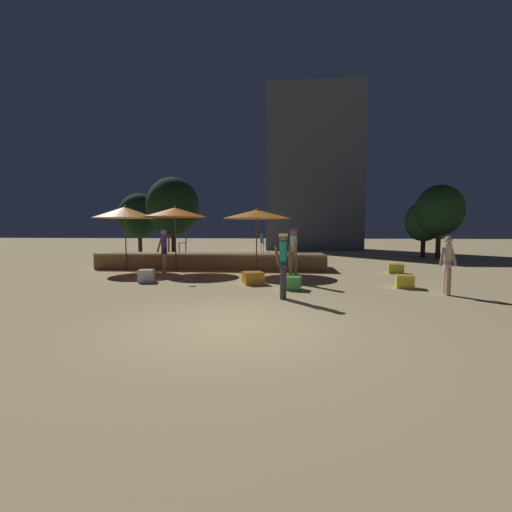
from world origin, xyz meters
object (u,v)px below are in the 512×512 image
patio_umbrella_1 (257,214)px  person_2 (293,252)px  patio_umbrella_2 (125,212)px  person_1 (447,264)px  cube_seat_0 (405,281)px  background_tree_3 (173,207)px  patio_umbrella_0 (175,212)px  person_3 (283,262)px  bistro_chair_0 (264,241)px  frisbee_disc (192,286)px  background_tree_0 (424,222)px  cube_seat_2 (396,269)px  bistro_chair_1 (184,241)px  cube_seat_4 (253,278)px  person_0 (164,250)px  background_tree_2 (439,211)px  cube_seat_1 (146,276)px  background_tree_1 (139,216)px  cube_seat_3 (292,283)px

patio_umbrella_1 → person_2: size_ratio=1.55×
patio_umbrella_2 → person_1: patio_umbrella_2 is taller
cube_seat_0 → background_tree_3: background_tree_3 is taller
patio_umbrella_0 → person_3: patio_umbrella_0 is taller
patio_umbrella_2 → bistro_chair_0: patio_umbrella_2 is taller
frisbee_disc → person_3: bearing=-30.2°
bistro_chair_0 → background_tree_0: bearing=-77.6°
bistro_chair_0 → background_tree_3: size_ratio=0.18×
cube_seat_2 → bistro_chair_0: 5.77m
bistro_chair_1 → person_3: bearing=22.3°
cube_seat_2 → cube_seat_4: cube_seat_4 is taller
person_0 → person_1: size_ratio=1.11×
patio_umbrella_2 → background_tree_3: size_ratio=0.56×
cube_seat_2 → person_0: person_0 is taller
person_2 → background_tree_2: size_ratio=0.41×
patio_umbrella_2 → person_0: patio_umbrella_2 is taller
patio_umbrella_2 → frisbee_disc: bearing=-44.2°
person_2 → background_tree_2: 13.83m
cube_seat_0 → cube_seat_4: bearing=175.7°
cube_seat_1 → person_2: bearing=2.8°
person_2 → background_tree_1: size_ratio=0.42×
cube_seat_0 → background_tree_1: bearing=137.6°
person_2 → person_0: bearing=-38.7°
cube_seat_3 → person_1: bearing=-7.0°
patio_umbrella_2 → patio_umbrella_1: bearing=-2.4°
patio_umbrella_2 → cube_seat_1: size_ratio=5.20×
cube_seat_3 → bistro_chair_1: bearing=132.7°
cube_seat_4 → person_0: size_ratio=0.44×
bistro_chair_0 → bistro_chair_1: (-3.73, 0.12, 0.00)m
cube_seat_2 → background_tree_1: 17.93m
person_2 → frisbee_disc: person_2 is taller
person_3 → person_1: bearing=-66.1°
cube_seat_0 → patio_umbrella_2: bearing=161.2°
person_2 → person_1: bearing=135.1°
person_1 → cube_seat_4: bearing=-111.7°
patio_umbrella_2 → background_tree_1: bearing=110.2°
person_2 → background_tree_3: bearing=-74.8°
patio_umbrella_0 → background_tree_3: (-2.44, 7.02, 0.71)m
cube_seat_2 → patio_umbrella_2: bearing=179.6°
cube_seat_2 → background_tree_1: size_ratio=0.16×
cube_seat_0 → bistro_chair_1: 9.77m
patio_umbrella_2 → person_3: size_ratio=1.67×
bistro_chair_0 → cube_seat_3: bearing=169.2°
background_tree_0 → background_tree_1: size_ratio=0.82×
cube_seat_2 → cube_seat_4: bearing=-150.3°
patio_umbrella_1 → cube_seat_0: (4.94, -3.43, -2.25)m
patio_umbrella_1 → background_tree_3: (-6.01, 7.24, 0.82)m
cube_seat_2 → background_tree_1: bearing=148.0°
frisbee_disc → background_tree_2: size_ratio=0.05×
cube_seat_0 → frisbee_disc: bearing=-177.3°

